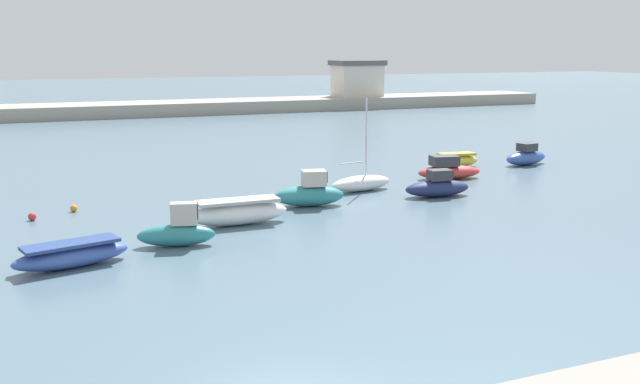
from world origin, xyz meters
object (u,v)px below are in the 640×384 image
mooring_buoy_1 (32,217)px  mooring_buoy_3 (472,160)px  moored_boat_9 (526,157)px  moored_boat_8 (456,160)px  moored_boat_5 (361,183)px  moored_boat_3 (238,212)px  moored_boat_2 (178,231)px  moored_boat_6 (437,187)px  moored_boat_7 (448,170)px  moored_boat_4 (310,193)px  moored_boat_1 (71,255)px  mooring_buoy_0 (74,208)px

mooring_buoy_1 → mooring_buoy_3: mooring_buoy_1 is taller
moored_boat_9 → mooring_buoy_3: size_ratio=15.46×
moored_boat_8 → moored_boat_5: bearing=-147.1°
moored_boat_8 → moored_boat_9: size_ratio=0.84×
moored_boat_3 → moored_boat_5: 10.27m
moored_boat_2 → mooring_buoy_1: bearing=141.6°
moored_boat_3 → moored_boat_6: moored_boat_6 is taller
moored_boat_7 → mooring_buoy_1: bearing=-165.8°
moored_boat_4 → moored_boat_9: size_ratio=0.98×
moored_boat_1 → mooring_buoy_1: bearing=83.9°
moored_boat_2 → mooring_buoy_1: moored_boat_2 is taller
moored_boat_3 → moored_boat_8: 21.48m
moored_boat_9 → moored_boat_6: bearing=-159.7°
mooring_buoy_0 → moored_boat_6: bearing=-11.9°
moored_boat_7 → moored_boat_5: bearing=-158.4°
moored_boat_7 → moored_boat_4: bearing=-150.2°
moored_boat_4 → mooring_buoy_1: (-13.51, 2.26, -0.49)m
moored_boat_8 → mooring_buoy_0: 26.15m
moored_boat_1 → moored_boat_6: (19.86, 5.83, 0.09)m
moored_boat_2 → moored_boat_6: (15.55, 4.50, -0.08)m
moored_boat_8 → mooring_buoy_1: bearing=-163.1°
moored_boat_3 → moored_boat_6: bearing=9.5°
moored_boat_9 → moored_boat_4: bearing=-171.8°
moored_boat_3 → mooring_buoy_1: 10.04m
moored_boat_4 → moored_boat_1: bearing=-139.6°
moored_boat_5 → mooring_buoy_0: size_ratio=14.98×
moored_boat_3 → moored_boat_8: (18.93, 10.15, -0.11)m
moored_boat_2 → mooring_buoy_1: size_ratio=8.78×
mooring_buoy_1 → moored_boat_3: bearing=-28.0°
moored_boat_2 → moored_boat_5: moored_boat_5 is taller
moored_boat_1 → moored_boat_5: 18.91m
moored_boat_2 → moored_boat_9: size_ratio=0.85×
moored_boat_6 → mooring_buoy_0: (-19.02, 3.99, -0.37)m
moored_boat_3 → moored_boat_5: (8.95, 5.04, -0.10)m
moored_boat_2 → moored_boat_7: moored_boat_2 is taller
moored_boat_6 → mooring_buoy_0: 19.44m
moored_boat_1 → mooring_buoy_3: 33.12m
moored_boat_8 → mooring_buoy_0: size_ratio=9.24×
moored_boat_3 → moored_boat_6: (12.15, 1.92, -0.04)m
moored_boat_8 → mooring_buoy_3: moored_boat_8 is taller
moored_boat_3 → moored_boat_6: size_ratio=1.22×
moored_boat_7 → mooring_buoy_0: size_ratio=12.11×
moored_boat_5 → moored_boat_8: bearing=19.1°
moored_boat_1 → mooring_buoy_3: moored_boat_1 is taller
moored_boat_8 → mooring_buoy_3: (2.51, 1.65, -0.35)m
moored_boat_3 → mooring_buoy_1: bearing=152.5°
moored_boat_5 → mooring_buoy_3: moored_boat_5 is taller
moored_boat_2 → moored_boat_8: (22.33, 12.73, -0.15)m
moored_boat_6 → moored_boat_8: bearing=56.6°
moored_boat_2 → moored_boat_6: size_ratio=0.85×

